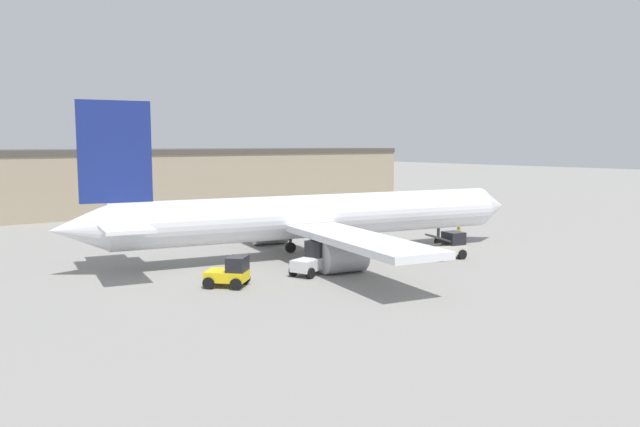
{
  "coord_description": "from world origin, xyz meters",
  "views": [
    {
      "loc": [
        -31.7,
        -41.63,
        9.47
      ],
      "look_at": [
        0.0,
        0.0,
        3.58
      ],
      "focal_mm": 35.0,
      "sensor_mm": 36.0,
      "label": 1
    }
  ],
  "objects": [
    {
      "name": "airplane",
      "position": [
        -1.1,
        0.21,
        3.33
      ],
      "size": [
        41.11,
        35.2,
        12.54
      ],
      "rotation": [
        0.0,
        0.0,
        -0.19
      ],
      "color": "white",
      "rests_on": "ground_plane"
    },
    {
      "name": "ground_plane",
      "position": [
        0.0,
        0.0,
        0.0
      ],
      "size": [
        400.0,
        400.0,
        0.0
      ],
      "primitive_type": "plane",
      "color": "gray"
    },
    {
      "name": "baggage_tug",
      "position": [
        -5.09,
        -5.8,
        1.09
      ],
      "size": [
        3.46,
        2.66,
        2.41
      ],
      "rotation": [
        0.0,
        0.0,
        0.34
      ],
      "color": "silver",
      "rests_on": "ground_plane"
    },
    {
      "name": "belt_loader_truck",
      "position": [
        7.52,
        -7.5,
        1.05
      ],
      "size": [
        3.47,
        2.63,
        2.18
      ],
      "rotation": [
        0.0,
        0.0,
        -0.21
      ],
      "color": "beige",
      "rests_on": "ground_plane"
    },
    {
      "name": "pushback_tug",
      "position": [
        -11.82,
        -5.68,
        0.96
      ],
      "size": [
        3.38,
        3.41,
        2.04
      ],
      "rotation": [
        0.0,
        0.0,
        -0.83
      ],
      "color": "yellow",
      "rests_on": "ground_plane"
    },
    {
      "name": "terminal_building",
      "position": [
        11.23,
        44.86,
        4.34
      ],
      "size": [
        66.92,
        15.35,
        8.67
      ],
      "color": "gray",
      "rests_on": "ground_plane"
    },
    {
      "name": "ground_crew_worker",
      "position": [
        14.27,
        -3.01,
        0.9
      ],
      "size": [
        0.37,
        0.37,
        1.69
      ],
      "rotation": [
        0.0,
        0.0,
        5.49
      ],
      "color": "#1E2338",
      "rests_on": "ground_plane"
    }
  ]
}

